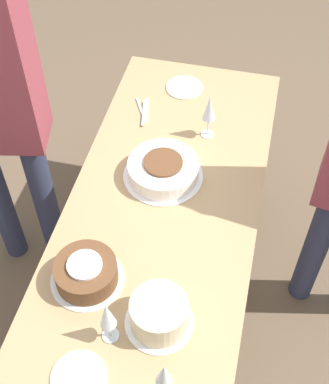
{
  "coord_description": "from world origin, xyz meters",
  "views": [
    {
      "loc": [
        1.3,
        0.3,
        2.42
      ],
      "look_at": [
        0.0,
        0.0,
        0.83
      ],
      "focal_mm": 50.0,
      "sensor_mm": 36.0,
      "label": 1
    }
  ],
  "objects_px": {
    "cake_back_decorated": "(159,314)",
    "wine_glass_near": "(164,376)",
    "cake_center_white": "(163,169)",
    "wine_glass_far": "(107,316)",
    "cake_front_chocolate": "(86,273)",
    "wine_glass_extra": "(209,109)"
  },
  "relations": [
    {
      "from": "cake_center_white",
      "to": "cake_front_chocolate",
      "type": "bearing_deg",
      "value": -15.37
    },
    {
      "from": "cake_front_chocolate",
      "to": "wine_glass_near",
      "type": "xyz_separation_m",
      "value": [
        0.33,
        0.35,
        0.1
      ]
    },
    {
      "from": "cake_center_white",
      "to": "cake_front_chocolate",
      "type": "height_order",
      "value": "cake_front_chocolate"
    },
    {
      "from": "cake_center_white",
      "to": "cake_front_chocolate",
      "type": "relative_size",
      "value": 1.26
    },
    {
      "from": "cake_front_chocolate",
      "to": "wine_glass_extra",
      "type": "relative_size",
      "value": 1.2
    },
    {
      "from": "cake_front_chocolate",
      "to": "wine_glass_extra",
      "type": "bearing_deg",
      "value": 161.04
    },
    {
      "from": "cake_center_white",
      "to": "wine_glass_far",
      "type": "distance_m",
      "value": 0.73
    },
    {
      "from": "wine_glass_near",
      "to": "wine_glass_extra",
      "type": "distance_m",
      "value": 1.15
    },
    {
      "from": "cake_center_white",
      "to": "wine_glass_far",
      "type": "relative_size",
      "value": 1.58
    },
    {
      "from": "cake_back_decorated",
      "to": "wine_glass_far",
      "type": "xyz_separation_m",
      "value": [
        0.08,
        -0.14,
        0.08
      ]
    },
    {
      "from": "cake_center_white",
      "to": "wine_glass_near",
      "type": "xyz_separation_m",
      "value": [
        0.86,
        0.21,
        0.1
      ]
    },
    {
      "from": "cake_front_chocolate",
      "to": "cake_back_decorated",
      "type": "bearing_deg",
      "value": 70.1
    },
    {
      "from": "cake_back_decorated",
      "to": "wine_glass_far",
      "type": "distance_m",
      "value": 0.18
    },
    {
      "from": "cake_back_decorated",
      "to": "wine_glass_extra",
      "type": "height_order",
      "value": "wine_glass_extra"
    },
    {
      "from": "cake_front_chocolate",
      "to": "wine_glass_near",
      "type": "relative_size",
      "value": 1.25
    },
    {
      "from": "wine_glass_far",
      "to": "wine_glass_extra",
      "type": "bearing_deg",
      "value": 171.98
    },
    {
      "from": "cake_back_decorated",
      "to": "wine_glass_near",
      "type": "bearing_deg",
      "value": 17.09
    },
    {
      "from": "wine_glass_near",
      "to": "wine_glass_far",
      "type": "distance_m",
      "value": 0.26
    },
    {
      "from": "cake_center_white",
      "to": "cake_front_chocolate",
      "type": "distance_m",
      "value": 0.56
    },
    {
      "from": "wine_glass_extra",
      "to": "wine_glass_far",
      "type": "bearing_deg",
      "value": -8.02
    },
    {
      "from": "wine_glass_far",
      "to": "cake_back_decorated",
      "type": "bearing_deg",
      "value": 119.09
    },
    {
      "from": "cake_center_white",
      "to": "cake_back_decorated",
      "type": "distance_m",
      "value": 0.65
    }
  ]
}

